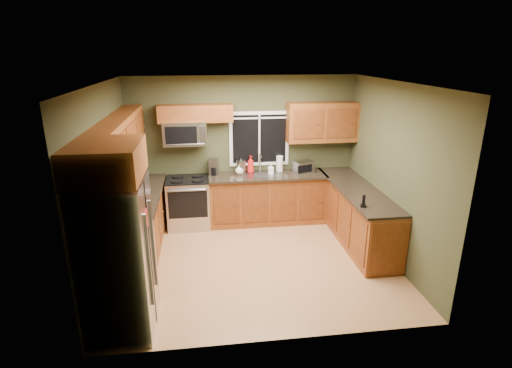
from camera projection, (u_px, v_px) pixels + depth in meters
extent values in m
plane|color=#AC784B|center=(256.00, 261.00, 6.22)|extent=(4.20, 4.20, 0.00)
plane|color=white|center=(256.00, 83.00, 5.35)|extent=(4.20, 4.20, 0.00)
plane|color=#3B3E24|center=(243.00, 150.00, 7.48)|extent=(4.20, 0.00, 4.20)
plane|color=#3B3E24|center=(279.00, 232.00, 4.09)|extent=(4.20, 0.00, 4.20)
plane|color=#3B3E24|center=(106.00, 185.00, 5.52)|extent=(0.00, 3.60, 3.60)
plane|color=#3B3E24|center=(393.00, 173.00, 6.04)|extent=(0.00, 3.60, 3.60)
cube|color=white|center=(259.00, 139.00, 7.43)|extent=(1.12, 0.03, 1.02)
cube|color=black|center=(259.00, 139.00, 7.43)|extent=(1.00, 0.01, 0.90)
cube|color=white|center=(259.00, 139.00, 7.42)|extent=(0.03, 0.01, 0.90)
cube|color=white|center=(259.00, 118.00, 7.30)|extent=(1.00, 0.01, 0.03)
cube|color=brown|center=(139.00, 228.00, 6.30)|extent=(0.60, 2.65, 0.90)
cube|color=black|center=(138.00, 200.00, 6.15)|extent=(0.65, 2.65, 0.04)
cube|color=brown|center=(267.00, 199.00, 7.53)|extent=(2.17, 0.60, 0.90)
cube|color=black|center=(268.00, 176.00, 7.36)|extent=(2.17, 0.65, 0.04)
cube|color=brown|center=(356.00, 215.00, 6.81)|extent=(0.60, 2.50, 0.90)
cube|color=#673012|center=(389.00, 250.00, 5.63)|extent=(0.56, 0.02, 0.82)
cube|color=black|center=(357.00, 189.00, 6.66)|extent=(0.65, 2.50, 0.04)
cube|color=brown|center=(120.00, 141.00, 5.83)|extent=(0.33, 2.65, 0.72)
cube|color=brown|center=(196.00, 113.00, 6.99)|extent=(1.30, 0.33, 0.30)
cube|color=brown|center=(322.00, 122.00, 7.34)|extent=(1.30, 0.33, 0.72)
cube|color=brown|center=(106.00, 161.00, 4.13)|extent=(0.72, 0.90, 0.38)
cube|color=#B7B7BC|center=(118.00, 258.00, 4.49)|extent=(0.72, 0.90, 1.80)
cube|color=slate|center=(149.00, 261.00, 4.33)|extent=(0.03, 0.04, 1.10)
cube|color=slate|center=(153.00, 244.00, 4.71)|extent=(0.03, 0.04, 1.10)
cube|color=black|center=(151.00, 256.00, 4.54)|extent=(0.01, 0.02, 1.78)
cube|color=red|center=(146.00, 219.00, 4.28)|extent=(0.01, 0.14, 0.20)
cube|color=#B7B7BC|center=(189.00, 203.00, 7.33)|extent=(0.76, 0.65, 0.90)
cube|color=black|center=(187.00, 180.00, 7.18)|extent=(0.76, 0.64, 0.03)
cube|color=black|center=(188.00, 205.00, 6.99)|extent=(0.68, 0.02, 0.50)
cylinder|color=slate|center=(187.00, 191.00, 6.88)|extent=(0.64, 0.04, 0.04)
cylinder|color=black|center=(177.00, 181.00, 7.02)|extent=(0.20, 0.20, 0.01)
cylinder|color=black|center=(197.00, 180.00, 7.07)|extent=(0.20, 0.20, 0.01)
cylinder|color=black|center=(178.00, 176.00, 7.28)|extent=(0.20, 0.20, 0.01)
cylinder|color=black|center=(197.00, 176.00, 7.33)|extent=(0.20, 0.20, 0.01)
cube|color=#B7B7BC|center=(185.00, 133.00, 7.05)|extent=(0.76, 0.38, 0.42)
cube|color=black|center=(181.00, 135.00, 6.86)|extent=(0.54, 0.01, 0.30)
cube|color=slate|center=(203.00, 135.00, 6.90)|extent=(0.10, 0.01, 0.30)
cylinder|color=slate|center=(185.00, 144.00, 6.90)|extent=(0.66, 0.02, 0.02)
cube|color=slate|center=(261.00, 175.00, 7.34)|extent=(0.60, 0.42, 0.02)
cylinder|color=#B7B7BC|center=(260.00, 163.00, 7.48)|extent=(0.03, 0.03, 0.34)
cylinder|color=#B7B7BC|center=(261.00, 156.00, 7.35)|extent=(0.03, 0.18, 0.03)
cube|color=#B7B7BC|center=(303.00, 167.00, 7.45)|extent=(0.42, 0.37, 0.22)
cube|color=black|center=(305.00, 169.00, 7.32)|extent=(0.29, 0.11, 0.15)
cube|color=slate|center=(213.00, 167.00, 7.35)|extent=(0.18, 0.22, 0.28)
cylinder|color=black|center=(214.00, 171.00, 7.30)|extent=(0.11, 0.11, 0.15)
cylinder|color=#B7B7BC|center=(241.00, 167.00, 7.40)|extent=(0.20, 0.20, 0.24)
cone|color=black|center=(241.00, 159.00, 7.36)|extent=(0.13, 0.13, 0.07)
cylinder|color=white|center=(280.00, 164.00, 7.53)|extent=(0.13, 0.13, 0.29)
cylinder|color=slate|center=(280.00, 155.00, 7.48)|extent=(0.02, 0.02, 0.04)
imported|color=red|center=(251.00, 164.00, 7.44)|extent=(0.16, 0.16, 0.32)
imported|color=white|center=(271.00, 169.00, 7.36)|extent=(0.09, 0.09, 0.20)
imported|color=white|center=(239.00, 169.00, 7.35)|extent=(0.17, 0.17, 0.19)
cube|color=black|center=(363.00, 206.00, 5.85)|extent=(0.10, 0.10, 0.04)
cube|color=black|center=(364.00, 200.00, 5.82)|extent=(0.05, 0.04, 0.15)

